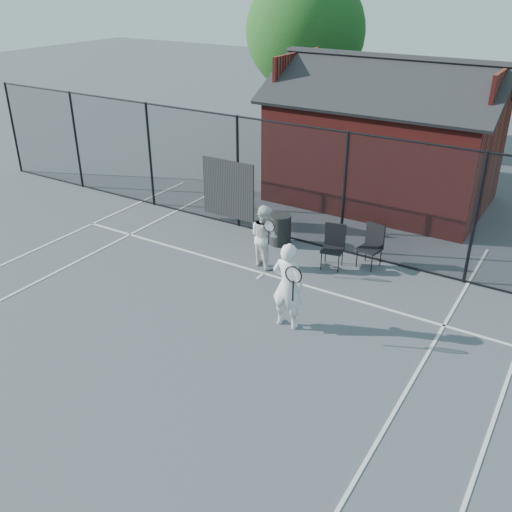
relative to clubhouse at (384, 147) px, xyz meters
The scene contains 10 objects.
ground 9.16m from the clubhouse, 93.18° to the right, with size 80.00×80.00×0.00m, color #4D5158.
court_lines 10.46m from the clubhouse, 92.77° to the right, with size 11.02×18.00×0.01m.
fence 4.09m from the clubhouse, 101.37° to the right, with size 22.04×3.00×3.00m.
clubhouse is the anchor object (origin of this frame).
tree_left 7.21m from the clubhouse, 138.01° to the left, with size 4.48×4.48×6.44m.
player_front 7.68m from the clubhouse, 82.69° to the right, with size 0.79×0.59×1.76m.
player_back 5.73m from the clubhouse, 97.34° to the right, with size 0.88×0.78×1.50m.
chair_left 5.07m from the clubhouse, 82.03° to the right, with size 0.48×0.50×1.01m, color black.
chair_right 4.75m from the clubhouse, 72.38° to the right, with size 0.48×0.50×1.00m, color black.
waste_bin 4.67m from the clubhouse, 102.49° to the right, with size 0.54×0.54×0.78m, color #272727.
Camera 1 is at (5.88, -6.89, 6.21)m, focal length 40.00 mm.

